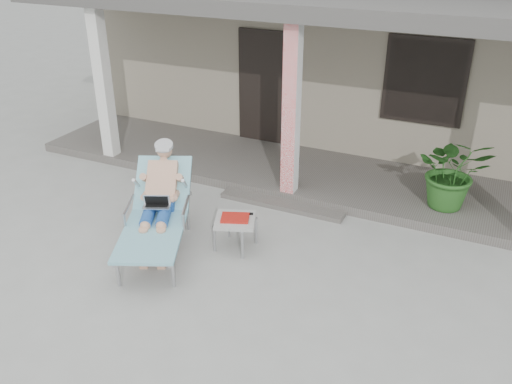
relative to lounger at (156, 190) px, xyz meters
The scene contains 8 objects.
ground 1.37m from the lounger, ahead, with size 60.00×60.00×0.00m, color #9E9E99.
house 6.49m from the lounger, 80.18° to the left, with size 10.40×5.40×3.30m.
porch_deck 3.13m from the lounger, 68.91° to the left, with size 10.00×2.00×0.15m, color #605B56.
porch_overhang 3.59m from the lounger, 68.53° to the left, with size 10.00×2.30×2.85m.
porch_step 2.16m from the lounger, 57.05° to the left, with size 2.00×0.30×0.07m, color #605B56.
lounger is the anchor object (origin of this frame).
side_table 1.12m from the lounger, 19.26° to the left, with size 0.68×0.68×0.47m.
potted_palm 4.26m from the lounger, 35.97° to the left, with size 1.02×0.89×1.14m, color #26591E.
Camera 1 is at (2.80, -5.05, 3.99)m, focal length 38.00 mm.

